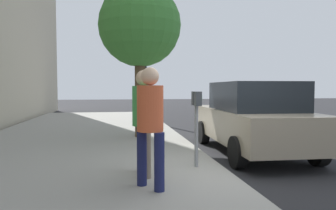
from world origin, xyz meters
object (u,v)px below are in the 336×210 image
parking_meter (197,113)px  street_tree (140,27)px  pedestrian_bystander (150,117)px  traffic_signal (148,68)px  parked_sedan_near (252,117)px  pedestrian_at_meter (144,114)px

parking_meter → street_tree: bearing=11.3°
pedestrian_bystander → traffic_signal: (10.35, -0.97, 1.38)m
parked_sedan_near → traffic_signal: traffic_signal is taller
parking_meter → traffic_signal: traffic_signal is taller
parking_meter → pedestrian_bystander: bearing=138.6°
pedestrian_bystander → parked_sedan_near: size_ratio=0.40×
parking_meter → traffic_signal: bearing=0.1°
pedestrian_at_meter → traffic_signal: size_ratio=0.49×
street_tree → pedestrian_at_meter: bearing=176.7°
parking_meter → traffic_signal: 9.35m
parked_sedan_near → pedestrian_at_meter: bearing=125.4°
pedestrian_at_meter → parked_sedan_near: bearing=28.4°
pedestrian_bystander → traffic_signal: 10.49m
parking_meter → parked_sedan_near: size_ratio=0.32×
traffic_signal → parking_meter: bearing=-179.9°
pedestrian_bystander → street_tree: street_tree is taller
pedestrian_at_meter → pedestrian_bystander: bearing=-94.5°
parked_sedan_near → traffic_signal: bearing=13.8°
parking_meter → parked_sedan_near: (1.64, -1.85, -0.27)m
pedestrian_bystander → pedestrian_at_meter: bearing=57.1°
parking_meter → traffic_signal: size_ratio=0.39×
parking_meter → parked_sedan_near: bearing=-48.5°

